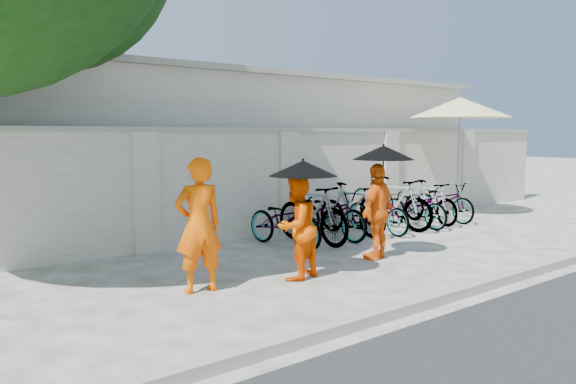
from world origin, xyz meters
TOP-DOWN VIEW (x-y plane):
  - ground at (0.00, 0.00)m, footprint 80.00×80.00m
  - kerb at (0.00, -1.70)m, footprint 40.00×0.16m
  - compound_wall at (1.00, 3.20)m, footprint 20.00×0.30m
  - building_behind at (2.00, 7.00)m, footprint 14.00×6.00m
  - monk_left at (-1.47, 0.47)m, footprint 0.66×0.48m
  - monk_center at (-0.12, 0.20)m, footprint 0.81×0.70m
  - parasol_center at (-0.07, 0.12)m, footprint 0.92×0.92m
  - monk_right at (1.65, 0.36)m, footprint 0.95×0.59m
  - parasol_right at (1.67, 0.28)m, footprint 0.97×0.97m
  - patio_umbrella at (6.53, 2.28)m, footprint 3.00×3.00m
  - bike_0 at (1.10, 2.01)m, footprint 0.80×1.80m
  - bike_1 at (1.67, 1.95)m, footprint 0.58×1.84m
  - bike_2 at (2.24, 2.07)m, footprint 0.72×1.85m
  - bike_3 at (2.81, 2.10)m, footprint 0.61×1.72m
  - bike_4 at (3.39, 1.94)m, footprint 0.64×1.67m
  - bike_5 at (3.96, 2.00)m, footprint 0.71×1.85m
  - bike_6 at (4.53, 1.93)m, footprint 0.62×1.68m
  - bike_7 at (5.11, 1.99)m, footprint 0.64×1.62m
  - bike_8 at (5.68, 2.06)m, footprint 0.76×1.77m

SIDE VIEW (x-z plane):
  - ground at x=0.00m, z-range 0.00..0.00m
  - kerb at x=0.00m, z-range 0.00..0.12m
  - bike_4 at x=3.39m, z-range 0.00..0.87m
  - bike_6 at x=4.53m, z-range 0.00..0.87m
  - bike_8 at x=5.68m, z-range 0.00..0.90m
  - bike_0 at x=1.10m, z-range 0.00..0.92m
  - bike_7 at x=5.11m, z-range 0.00..0.95m
  - bike_2 at x=2.24m, z-range 0.00..0.95m
  - bike_3 at x=2.81m, z-range 0.00..1.01m
  - bike_5 at x=3.96m, z-range 0.00..1.09m
  - bike_1 at x=1.67m, z-range 0.00..1.09m
  - monk_center at x=-0.12m, z-range 0.00..1.44m
  - monk_right at x=1.65m, z-range 0.00..1.51m
  - monk_left at x=-1.47m, z-range 0.00..1.68m
  - compound_wall at x=1.00m, z-range 0.00..2.00m
  - parasol_center at x=-0.07m, z-range 1.11..1.91m
  - building_behind at x=2.00m, z-range 0.00..3.20m
  - parasol_right at x=1.67m, z-range 1.21..2.15m
  - patio_umbrella at x=6.53m, z-range 1.13..3.94m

